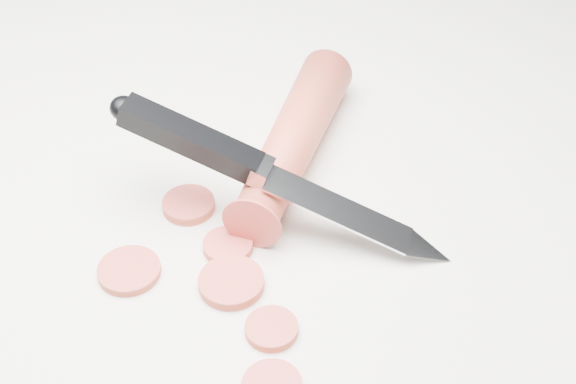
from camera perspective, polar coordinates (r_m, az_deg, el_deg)
name	(u,v)px	position (r m, az deg, el deg)	size (l,w,h in m)	color
ground	(223,220)	(0.54, -4.63, -2.02)	(2.40, 2.40, 0.00)	white
carrot	(294,139)	(0.57, 0.42, 3.79)	(0.04, 0.04, 0.18)	red
carrot_slice_0	(271,329)	(0.47, -1.19, -9.69)	(0.03, 0.03, 0.01)	#C53A32
carrot_slice_1	(228,246)	(0.52, -4.30, -3.84)	(0.03, 0.03, 0.01)	#C53A32
carrot_slice_2	(231,282)	(0.50, -4.06, -6.43)	(0.04, 0.04, 0.01)	#C53A32
carrot_slice_4	(129,271)	(0.51, -11.23, -5.50)	(0.04, 0.04, 0.01)	#C53A32
carrot_slice_5	(189,205)	(0.55, -7.09, -0.91)	(0.04, 0.04, 0.01)	#C53A32
kitchen_knife	(281,176)	(0.51, -0.53, 1.13)	(0.20, 0.15, 0.08)	silver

